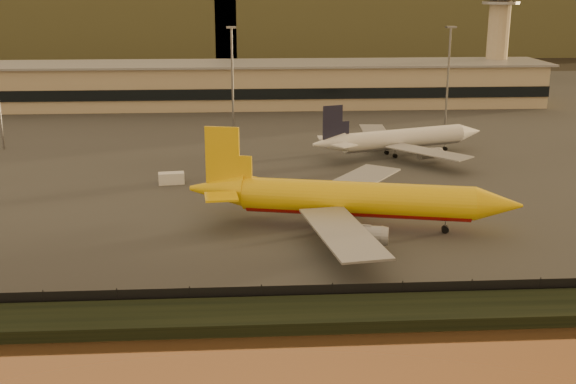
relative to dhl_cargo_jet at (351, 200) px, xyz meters
name	(u,v)px	position (x,y,z in m)	size (l,w,h in m)	color
ground	(305,262)	(-7.84, -12.64, -4.55)	(900.00, 900.00, 0.00)	black
embankment	(318,314)	(-7.84, -29.64, -3.85)	(320.00, 7.00, 1.40)	black
tarmac	(273,125)	(-7.84, 82.36, -4.45)	(320.00, 220.00, 0.20)	#2D2D2D
perimeter_fence	(315,294)	(-7.84, -25.64, -3.25)	(300.00, 0.05, 2.20)	black
terminal_building	(219,85)	(-22.36, 112.92, 1.70)	(202.00, 25.00, 12.60)	tan
control_tower	(499,29)	(62.16, 118.36, 17.11)	(11.20, 11.20, 35.50)	tan
apron_light_masts	(343,72)	(7.16, 62.36, 11.15)	(152.20, 12.20, 25.40)	slate
dhl_cargo_jet	(351,200)	(0.00, 0.00, 0.00)	(48.42, 46.59, 14.57)	yellow
white_narrowbody_jet	(400,139)	(17.23, 45.88, -0.90)	(39.11, 37.13, 11.55)	white
gse_vehicle_yellow	(357,199)	(2.87, 11.95, -3.47)	(3.93, 1.77, 1.77)	yellow
gse_vehicle_white	(171,178)	(-28.62, 26.28, -3.32)	(4.58, 2.06, 2.06)	white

